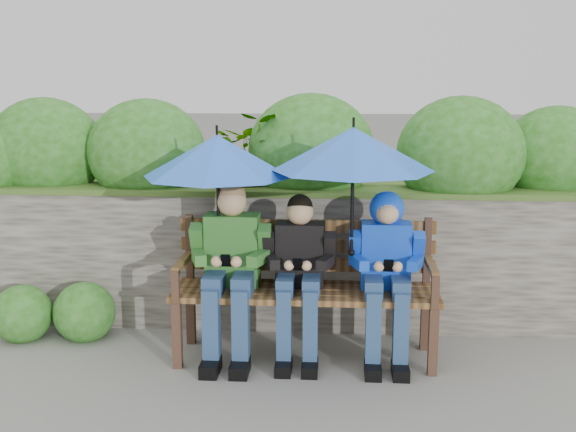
# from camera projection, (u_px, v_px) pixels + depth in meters

# --- Properties ---
(ground) EXTENTS (60.00, 60.00, 0.00)m
(ground) POSITION_uv_depth(u_px,v_px,m) (287.00, 362.00, 4.69)
(ground) COLOR gray
(ground) RESTS_ON ground
(garden_backdrop) EXTENTS (8.00, 2.86, 1.74)m
(garden_backdrop) POSITION_uv_depth(u_px,v_px,m) (292.00, 217.00, 6.12)
(garden_backdrop) COLOR #544E46
(garden_backdrop) RESTS_ON ground
(park_bench) EXTENTS (1.72, 0.50, 0.91)m
(park_bench) POSITION_uv_depth(u_px,v_px,m) (306.00, 279.00, 4.74)
(park_bench) COLOR #452D20
(park_bench) RESTS_ON ground
(boy_left) EXTENTS (0.53, 0.61, 1.16)m
(boy_left) POSITION_uv_depth(u_px,v_px,m) (231.00, 263.00, 4.67)
(boy_left) COLOR #2D652D
(boy_left) RESTS_ON ground
(boy_middle) EXTENTS (0.47, 0.54, 1.08)m
(boy_middle) POSITION_uv_depth(u_px,v_px,m) (299.00, 268.00, 4.65)
(boy_middle) COLOR black
(boy_middle) RESTS_ON ground
(boy_right) EXTENTS (0.48, 0.58, 1.10)m
(boy_right) POSITION_uv_depth(u_px,v_px,m) (386.00, 262.00, 4.61)
(boy_right) COLOR blue
(boy_right) RESTS_ON ground
(umbrella_left) EXTENTS (0.97, 0.97, 0.84)m
(umbrella_left) POSITION_uv_depth(u_px,v_px,m) (217.00, 156.00, 4.58)
(umbrella_left) COLOR blue
(umbrella_left) RESTS_ON ground
(umbrella_right) EXTENTS (1.02, 1.02, 0.88)m
(umbrella_right) POSITION_uv_depth(u_px,v_px,m) (353.00, 149.00, 4.45)
(umbrella_right) COLOR blue
(umbrella_right) RESTS_ON ground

